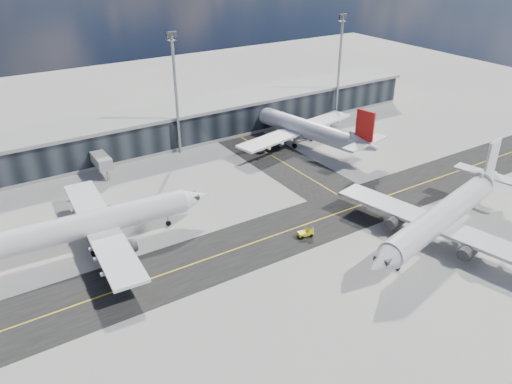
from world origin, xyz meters
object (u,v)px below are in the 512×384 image
baggage_tug (307,232)px  service_van (255,148)px  airliner_af (89,224)px  airliner_near (443,215)px  airliner_redtail (303,128)px

baggage_tug → service_van: bearing=171.8°
airliner_af → service_van: airliner_af is taller
airliner_near → service_van: airliner_near is taller
airliner_near → airliner_redtail: bearing=-19.8°
airliner_near → service_van: (-6.48, 51.26, -3.69)m
service_van → airliner_redtail: bearing=-47.7°
airliner_af → service_van: (46.60, 20.90, -3.61)m
airliner_redtail → airliner_near: bearing=-108.7°
baggage_tug → service_van: size_ratio=0.58×
airliner_redtail → airliner_near: airliner_near is taller
airliner_af → airliner_redtail: bearing=110.3°
airliner_redtail → baggage_tug: (-25.92, -35.51, -3.51)m
airliner_af → service_van: bearing=117.5°
baggage_tug → service_van: baggage_tug is taller
airliner_af → airliner_redtail: (59.11, 18.04, 0.06)m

